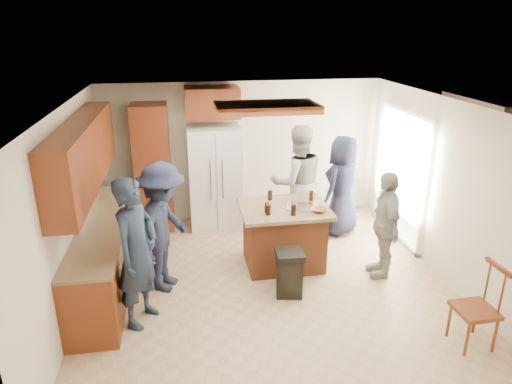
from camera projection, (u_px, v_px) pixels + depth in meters
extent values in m
plane|color=tan|center=(268.00, 283.00, 6.42)|extent=(5.00, 5.00, 0.00)
plane|color=white|center=(270.00, 105.00, 5.54)|extent=(5.00, 5.00, 0.00)
plane|color=beige|center=(243.00, 151.00, 8.29)|extent=(5.00, 0.00, 5.00)
plane|color=beige|center=(327.00, 313.00, 3.67)|extent=(5.00, 0.00, 5.00)
plane|color=beige|center=(69.00, 213.00, 5.60)|extent=(0.00, 5.00, 5.00)
plane|color=beige|center=(444.00, 190.00, 6.36)|extent=(0.00, 5.00, 5.00)
cube|color=white|center=(402.00, 177.00, 7.54)|extent=(0.02, 1.60, 2.10)
cube|color=white|center=(401.00, 177.00, 7.53)|extent=(0.08, 1.72, 2.10)
cube|color=maroon|center=(267.00, 107.00, 5.75)|extent=(1.30, 0.70, 0.10)
cube|color=white|center=(267.00, 112.00, 5.77)|extent=(1.10, 0.50, 0.02)
cube|color=olive|center=(475.00, 231.00, 8.15)|extent=(3.00, 3.00, 0.10)
cube|color=#593319|center=(499.00, 163.00, 8.45)|extent=(1.40, 1.60, 2.00)
imported|color=#1B2637|center=(137.00, 253.00, 5.31)|extent=(0.75, 0.83, 1.85)
imported|color=#96968E|center=(297.00, 182.00, 7.54)|extent=(0.98, 0.66, 1.93)
imported|color=#191E33|center=(342.00, 186.00, 7.69)|extent=(1.00, 0.95, 1.72)
imported|color=#999991|center=(385.00, 225.00, 6.39)|extent=(0.59, 0.97, 1.56)
imported|color=#1A2035|center=(163.00, 228.00, 6.03)|extent=(0.93, 1.27, 1.79)
cube|color=maroon|center=(106.00, 254.00, 6.30)|extent=(0.60, 3.00, 0.88)
cube|color=#846B4C|center=(103.00, 224.00, 6.14)|extent=(0.64, 3.00, 0.04)
cube|color=maroon|center=(83.00, 154.00, 5.78)|extent=(0.35, 3.00, 0.85)
cube|color=maroon|center=(153.00, 168.00, 7.82)|extent=(0.60, 0.60, 2.20)
cube|color=maroon|center=(212.00, 102.00, 7.60)|extent=(0.90, 0.60, 0.50)
cube|color=white|center=(215.00, 177.00, 7.98)|extent=(0.90, 0.72, 1.80)
cube|color=gray|center=(217.00, 184.00, 7.64)|extent=(0.01, 0.01, 1.71)
cylinder|color=silver|center=(211.00, 180.00, 7.57)|extent=(0.02, 0.02, 0.70)
cylinder|color=silver|center=(223.00, 179.00, 7.60)|extent=(0.02, 0.02, 0.70)
cube|color=brown|center=(284.00, 237.00, 6.79)|extent=(1.10, 0.85, 0.88)
cube|color=#7D6148|center=(284.00, 209.00, 6.63)|extent=(1.28, 1.03, 0.05)
cube|color=silver|center=(302.00, 207.00, 6.61)|extent=(0.53, 0.45, 0.02)
imported|color=brown|center=(319.00, 210.00, 6.45)|extent=(0.29, 0.29, 0.05)
cylinder|color=black|center=(267.00, 208.00, 6.39)|extent=(0.07, 0.07, 0.15)
cylinder|color=black|center=(270.00, 195.00, 6.86)|extent=(0.07, 0.07, 0.15)
cylinder|color=black|center=(311.00, 196.00, 6.85)|extent=(0.07, 0.07, 0.15)
cylinder|color=black|center=(293.00, 210.00, 6.31)|extent=(0.07, 0.07, 0.15)
cylinder|color=black|center=(268.00, 210.00, 6.32)|extent=(0.07, 0.07, 0.15)
cube|color=black|center=(289.00, 275.00, 6.09)|extent=(0.39, 0.39, 0.55)
cube|color=black|center=(290.00, 254.00, 5.98)|extent=(0.38, 0.38, 0.08)
cube|color=maroon|center=(475.00, 310.00, 5.05)|extent=(0.43, 0.43, 0.05)
cylinder|color=maroon|center=(467.00, 339.00, 4.95)|extent=(0.04, 0.04, 0.44)
cylinder|color=maroon|center=(495.00, 335.00, 5.01)|extent=(0.04, 0.04, 0.44)
cylinder|color=maroon|center=(449.00, 320.00, 5.26)|extent=(0.04, 0.04, 0.44)
cylinder|color=maroon|center=(475.00, 317.00, 5.32)|extent=(0.04, 0.04, 0.44)
cube|color=maroon|center=(499.00, 267.00, 4.91)|extent=(0.05, 0.40, 0.05)
cylinder|color=maroon|center=(502.00, 293.00, 4.88)|extent=(0.02, 0.02, 0.50)
cylinder|color=maroon|center=(487.00, 282.00, 5.10)|extent=(0.02, 0.02, 0.50)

